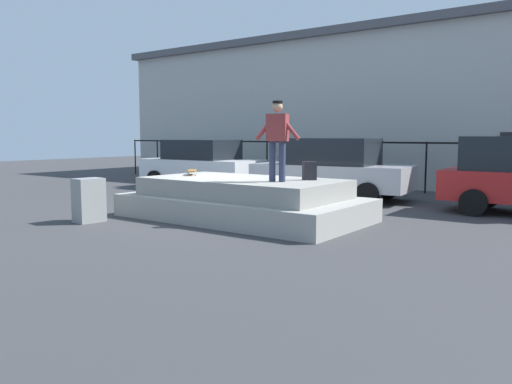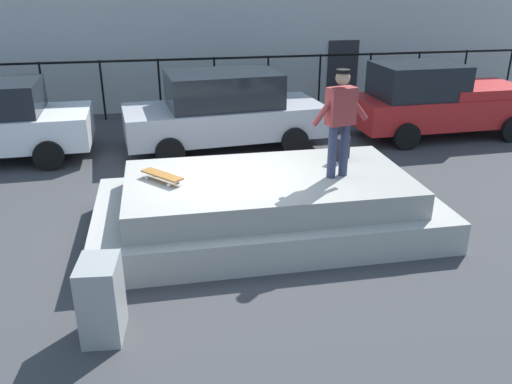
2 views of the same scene
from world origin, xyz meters
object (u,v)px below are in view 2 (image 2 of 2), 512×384
at_px(skateboarder, 340,116).
at_px(skateboard, 162,175).
at_px(utility_box, 101,299).
at_px(car_silver_sedan_mid, 224,110).
at_px(backpack, 342,148).
at_px(car_red_pickup_far, 439,100).

distance_m(skateboarder, skateboard, 2.89).
distance_m(skateboard, utility_box, 2.62).
relative_size(car_silver_sedan_mid, utility_box, 5.00).
distance_m(backpack, utility_box, 4.87).
bearing_deg(skateboarder, backpack, 66.03).
bearing_deg(car_red_pickup_far, backpack, -135.77).
distance_m(car_silver_sedan_mid, car_red_pickup_far, 5.53).
height_order(skateboarder, utility_box, skateboarder).
distance_m(skateboarder, car_silver_sedan_mid, 4.93).
relative_size(backpack, utility_box, 0.42).
bearing_deg(car_red_pickup_far, car_silver_sedan_mid, 179.56).
relative_size(skateboarder, utility_box, 1.75).
height_order(car_silver_sedan_mid, utility_box, car_silver_sedan_mid).
height_order(skateboarder, car_silver_sedan_mid, skateboarder).
relative_size(backpack, car_silver_sedan_mid, 0.08).
relative_size(skateboard, car_red_pickup_far, 0.15).
bearing_deg(car_red_pickup_far, skateboard, -148.38).
height_order(skateboard, utility_box, skateboard).
bearing_deg(backpack, utility_box, 170.05).
bearing_deg(backpack, car_silver_sedan_mid, 64.32).
distance_m(backpack, car_silver_sedan_mid, 4.22).
relative_size(backpack, car_red_pickup_far, 0.09).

